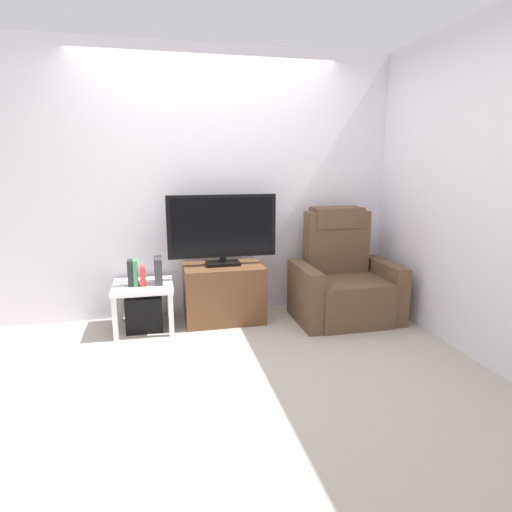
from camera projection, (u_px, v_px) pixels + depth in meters
The scene contains 12 objects.
ground_plane at pixel (231, 356), 3.44m from camera, with size 6.40×6.40×0.00m, color #B2A899.
wall_back at pixel (210, 185), 4.24m from camera, with size 6.40×0.06×2.60m, color silver.
wall_side at pixel (452, 189), 3.57m from camera, with size 0.06×4.48×2.60m, color silver.
tv_stand at pixel (224, 293), 4.18m from camera, with size 0.75×0.49×0.55m.
television at pixel (222, 228), 4.06m from camera, with size 1.03×0.20×0.67m.
recliner_armchair at pixel (343, 281), 4.24m from camera, with size 0.98×0.78×1.08m.
side_table at pixel (143, 291), 3.94m from camera, with size 0.54×0.54×0.42m.
subwoofer_box at pixel (144, 312), 3.99m from camera, with size 0.32×0.32×0.32m, color black.
book_leftmost at pixel (130, 273), 3.86m from camera, with size 0.05×0.11×0.24m, color #262626.
book_middle at pixel (136, 273), 3.87m from camera, with size 0.04×0.12×0.24m, color #388C4C.
book_rightmost at pixel (143, 276), 3.89m from camera, with size 0.04×0.13×0.18m, color red.
game_console at pixel (158, 271), 3.95m from camera, with size 0.07×0.20×0.24m, color #333338.
Camera 1 is at (-0.52, -3.15, 1.52)m, focal length 30.12 mm.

